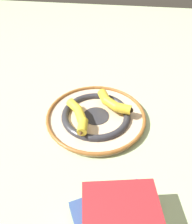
{
  "coord_description": "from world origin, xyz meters",
  "views": [
    {
      "loc": [
        -0.12,
        0.62,
        0.56
      ],
      "look_at": [
        -0.03,
        0.04,
        0.03
      ],
      "focal_mm": 35.0,
      "sensor_mm": 36.0,
      "label": 1
    }
  ],
  "objects_px": {
    "banana_b": "(112,102)",
    "decorative_bowl": "(96,116)",
    "book_stack": "(121,221)",
    "banana_a": "(79,116)"
  },
  "relations": [
    {
      "from": "banana_b",
      "to": "decorative_bowl",
      "type": "bearing_deg",
      "value": -101.4
    },
    {
      "from": "book_stack",
      "to": "decorative_bowl",
      "type": "bearing_deg",
      "value": 85.91
    },
    {
      "from": "decorative_bowl",
      "to": "banana_b",
      "type": "bearing_deg",
      "value": -139.66
    },
    {
      "from": "decorative_bowl",
      "to": "banana_a",
      "type": "bearing_deg",
      "value": 39.89
    },
    {
      "from": "banana_a",
      "to": "banana_b",
      "type": "distance_m",
      "value": 0.14
    },
    {
      "from": "banana_a",
      "to": "banana_b",
      "type": "xyz_separation_m",
      "value": [
        -0.11,
        -0.09,
        0.0
      ]
    },
    {
      "from": "banana_b",
      "to": "book_stack",
      "type": "bearing_deg",
      "value": -43.61
    },
    {
      "from": "banana_b",
      "to": "book_stack",
      "type": "xyz_separation_m",
      "value": [
        -0.06,
        0.42,
        -0.0
      ]
    },
    {
      "from": "decorative_bowl",
      "to": "banana_b",
      "type": "height_order",
      "value": "banana_b"
    },
    {
      "from": "banana_a",
      "to": "book_stack",
      "type": "distance_m",
      "value": 0.37
    }
  ]
}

